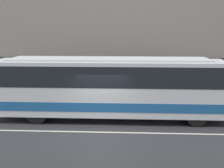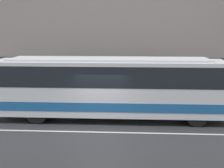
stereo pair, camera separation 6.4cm
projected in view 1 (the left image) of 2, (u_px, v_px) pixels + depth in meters
name	position (u px, v px, depth m)	size (l,w,h in m)	color
ground_plane	(99.00, 132.00, 14.16)	(60.00, 60.00, 0.00)	#2D2D30
sidewalk	(107.00, 103.00, 19.41)	(60.00, 2.71, 0.18)	gray
building_facade	(109.00, 8.00, 19.87)	(60.00, 0.35, 12.28)	gray
lane_stripe	(99.00, 132.00, 14.16)	(54.00, 0.14, 0.01)	beige
transit_bus	(109.00, 85.00, 16.05)	(11.82, 2.58, 3.17)	silver
pedestrian_waiting	(66.00, 87.00, 20.17)	(0.36, 0.36, 1.67)	#1E5933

